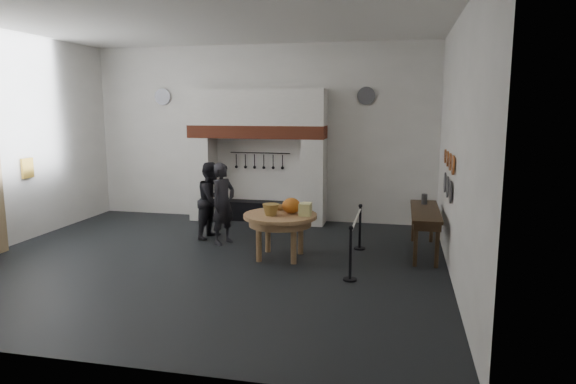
% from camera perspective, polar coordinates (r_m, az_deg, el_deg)
% --- Properties ---
extents(floor, '(9.00, 8.00, 0.02)m').
position_cam_1_polar(floor, '(10.05, -9.10, -7.65)').
color(floor, black).
rests_on(floor, ground).
extents(ceiling, '(9.00, 8.00, 0.02)m').
position_cam_1_polar(ceiling, '(9.74, -9.82, 18.57)').
color(ceiling, silver).
rests_on(ceiling, wall_back).
extents(wall_back, '(9.00, 0.02, 4.50)m').
position_cam_1_polar(wall_back, '(13.42, -3.06, 6.52)').
color(wall_back, white).
rests_on(wall_back, floor).
extents(wall_front, '(9.00, 0.02, 4.50)m').
position_cam_1_polar(wall_front, '(6.13, -23.48, 2.24)').
color(wall_front, white).
rests_on(wall_front, floor).
extents(wall_right, '(0.02, 8.00, 4.50)m').
position_cam_1_polar(wall_right, '(8.99, 18.33, 4.60)').
color(wall_right, white).
rests_on(wall_right, floor).
extents(chimney_pier_left, '(0.55, 0.70, 2.15)m').
position_cam_1_polar(chimney_pier_left, '(13.68, -9.37, 1.51)').
color(chimney_pier_left, silver).
rests_on(chimney_pier_left, floor).
extents(chimney_pier_right, '(0.55, 0.70, 2.15)m').
position_cam_1_polar(chimney_pier_right, '(12.88, 2.91, 1.14)').
color(chimney_pier_right, silver).
rests_on(chimney_pier_right, floor).
extents(hearth_brick_band, '(3.50, 0.72, 0.32)m').
position_cam_1_polar(hearth_brick_band, '(13.09, -3.47, 6.70)').
color(hearth_brick_band, '#9E442B').
rests_on(hearth_brick_band, chimney_pier_left).
extents(chimney_hood, '(3.50, 0.70, 0.90)m').
position_cam_1_polar(chimney_hood, '(13.07, -3.50, 9.37)').
color(chimney_hood, silver).
rests_on(chimney_hood, hearth_brick_band).
extents(iron_range, '(1.90, 0.45, 0.50)m').
position_cam_1_polar(iron_range, '(13.41, -3.30, -2.11)').
color(iron_range, black).
rests_on(iron_range, floor).
extents(utensil_rail, '(1.60, 0.02, 0.02)m').
position_cam_1_polar(utensil_rail, '(13.38, -3.13, 4.36)').
color(utensil_rail, black).
rests_on(utensil_rail, wall_back).
extents(wall_plaque, '(0.05, 0.34, 0.44)m').
position_cam_1_polar(wall_plaque, '(12.68, -26.97, 2.38)').
color(wall_plaque, gold).
rests_on(wall_plaque, wall_left).
extents(work_table, '(1.61, 1.61, 0.07)m').
position_cam_1_polar(work_table, '(9.98, -0.87, -2.66)').
color(work_table, tan).
rests_on(work_table, floor).
extents(pumpkin, '(0.36, 0.36, 0.31)m').
position_cam_1_polar(pumpkin, '(10.00, 0.37, -1.53)').
color(pumpkin, orange).
rests_on(pumpkin, work_table).
extents(cheese_block_big, '(0.22, 0.22, 0.24)m').
position_cam_1_polar(cheese_block_big, '(9.80, 1.90, -1.97)').
color(cheese_block_big, '#D2CF7D').
rests_on(cheese_block_big, work_table).
extents(cheese_block_small, '(0.18, 0.18, 0.20)m').
position_cam_1_polar(cheese_block_small, '(10.10, 2.10, -1.75)').
color(cheese_block_small, '#EFDF8F').
rests_on(cheese_block_small, work_table).
extents(wicker_basket, '(0.36, 0.36, 0.22)m').
position_cam_1_polar(wicker_basket, '(9.85, -1.93, -1.98)').
color(wicker_basket, olive).
rests_on(wicker_basket, work_table).
extents(bread_loaf, '(0.31, 0.18, 0.13)m').
position_cam_1_polar(bread_loaf, '(10.32, -0.97, -1.70)').
color(bread_loaf, olive).
rests_on(bread_loaf, work_table).
extents(visitor_near, '(0.65, 0.76, 1.75)m').
position_cam_1_polar(visitor_near, '(11.13, -7.23, -1.28)').
color(visitor_near, black).
rests_on(visitor_near, floor).
extents(visitor_far, '(0.81, 0.96, 1.72)m').
position_cam_1_polar(visitor_far, '(11.64, -8.42, -0.91)').
color(visitor_far, black).
rests_on(visitor_far, floor).
extents(side_table, '(0.55, 2.20, 0.06)m').
position_cam_1_polar(side_table, '(10.64, 15.01, -2.07)').
color(side_table, '#3B2515').
rests_on(side_table, floor).
extents(pewter_jug, '(0.12, 0.12, 0.22)m').
position_cam_1_polar(pewter_jug, '(11.20, 14.91, -0.76)').
color(pewter_jug, '#454549').
rests_on(pewter_jug, side_table).
extents(copper_pan_a, '(0.03, 0.34, 0.34)m').
position_cam_1_polar(copper_pan_a, '(9.21, 17.86, 2.86)').
color(copper_pan_a, '#C6662D').
rests_on(copper_pan_a, wall_right).
extents(copper_pan_b, '(0.03, 0.32, 0.32)m').
position_cam_1_polar(copper_pan_b, '(9.76, 17.57, 3.22)').
color(copper_pan_b, '#C6662D').
rests_on(copper_pan_b, wall_right).
extents(copper_pan_c, '(0.03, 0.30, 0.30)m').
position_cam_1_polar(copper_pan_c, '(10.30, 17.31, 3.54)').
color(copper_pan_c, '#C6662D').
rests_on(copper_pan_c, wall_right).
extents(copper_pan_d, '(0.03, 0.28, 0.28)m').
position_cam_1_polar(copper_pan_d, '(10.85, 17.08, 3.83)').
color(copper_pan_d, '#C6662D').
rests_on(copper_pan_d, wall_right).
extents(pewter_plate_left, '(0.03, 0.40, 0.40)m').
position_cam_1_polar(pewter_plate_left, '(9.48, 17.60, -0.01)').
color(pewter_plate_left, '#4C4C51').
rests_on(pewter_plate_left, wall_right).
extents(pewter_plate_mid, '(0.03, 0.40, 0.40)m').
position_cam_1_polar(pewter_plate_mid, '(10.07, 17.31, 0.54)').
color(pewter_plate_mid, '#4C4C51').
rests_on(pewter_plate_mid, wall_right).
extents(pewter_plate_right, '(0.03, 0.40, 0.40)m').
position_cam_1_polar(pewter_plate_right, '(10.66, 17.05, 1.03)').
color(pewter_plate_right, '#4C4C51').
rests_on(pewter_plate_right, wall_right).
extents(pewter_plate_back_left, '(0.44, 0.03, 0.44)m').
position_cam_1_polar(pewter_plate_back_left, '(14.33, -13.76, 10.25)').
color(pewter_plate_back_left, '#4C4C51').
rests_on(pewter_plate_back_left, wall_back).
extents(pewter_plate_back_right, '(0.44, 0.03, 0.44)m').
position_cam_1_polar(pewter_plate_back_right, '(12.91, 8.68, 10.53)').
color(pewter_plate_back_right, '#4C4C51').
rests_on(pewter_plate_back_right, wall_back).
extents(barrier_post_near, '(0.05, 0.05, 0.90)m').
position_cam_1_polar(barrier_post_near, '(8.84, 6.95, -6.96)').
color(barrier_post_near, black).
rests_on(barrier_post_near, floor).
extents(barrier_post_far, '(0.05, 0.05, 0.90)m').
position_cam_1_polar(barrier_post_far, '(10.76, 8.00, -3.99)').
color(barrier_post_far, black).
rests_on(barrier_post_far, floor).
extents(barrier_rope, '(0.04, 2.00, 0.04)m').
position_cam_1_polar(barrier_rope, '(9.70, 7.58, -3.04)').
color(barrier_rope, silver).
rests_on(barrier_rope, barrier_post_near).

